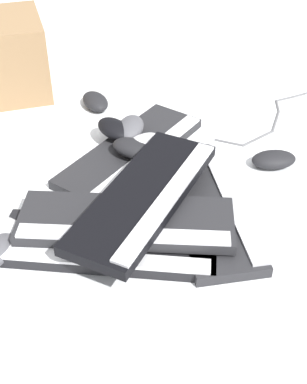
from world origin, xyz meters
TOP-DOWN VIEW (x-y plane):
  - ground_plane at (0.00, 0.00)m, footprint 3.20×3.20m
  - keyboard_0 at (0.17, -0.06)m, footprint 0.30×0.46m
  - keyboard_1 at (-0.09, 0.16)m, footprint 0.40×0.43m
  - keyboard_2 at (-0.10, -0.09)m, footprint 0.46×0.31m
  - keyboard_3 at (-0.08, 0.11)m, footprint 0.38×0.44m
  - keyboard_4 at (-0.06, 0.05)m, footprint 0.35×0.46m
  - mouse_1 at (0.13, -0.07)m, footprint 0.09×0.12m
  - mouse_2 at (0.22, -0.09)m, footprint 0.13×0.12m
  - mouse_3 at (-0.06, -0.32)m, footprint 0.11×0.13m
  - mouse_5 at (0.24, -0.05)m, footprint 0.11×0.07m
  - mouse_6 at (0.13, -0.04)m, footprint 0.13×0.11m
  - mouse_7 at (0.44, -0.10)m, footprint 0.12×0.08m
  - cable_0 at (0.13, -0.59)m, footprint 0.25×0.59m

SIDE VIEW (x-z plane):
  - ground_plane at x=0.00m, z-range 0.00..0.00m
  - cable_0 at x=0.13m, z-range 0.00..0.01m
  - keyboard_0 at x=0.17m, z-range 0.00..0.03m
  - keyboard_1 at x=-0.09m, z-range 0.00..0.03m
  - keyboard_2 at x=-0.10m, z-range 0.00..0.03m
  - mouse_3 at x=-0.06m, z-range 0.00..0.04m
  - mouse_7 at x=0.44m, z-range 0.00..0.04m
  - keyboard_3 at x=-0.08m, z-range 0.03..0.06m
  - mouse_1 at x=0.13m, z-range 0.03..0.07m
  - mouse_2 at x=0.22m, z-range 0.03..0.07m
  - mouse_5 at x=0.24m, z-range 0.03..0.07m
  - mouse_6 at x=0.13m, z-range 0.03..0.07m
  - keyboard_4 at x=-0.06m, z-range 0.06..0.09m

